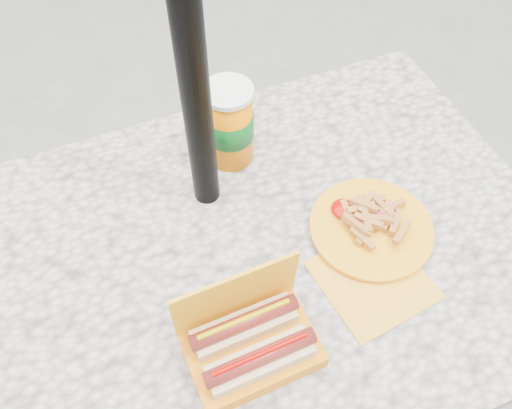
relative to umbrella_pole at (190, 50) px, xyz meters
name	(u,v)px	position (x,y,z in m)	size (l,w,h in m)	color
ground	(244,388)	(0.00, -0.16, -1.10)	(60.00, 60.00, 0.00)	slate
picnic_table	(238,286)	(0.00, -0.16, -0.46)	(1.20, 0.80, 0.75)	beige
umbrella_pole	(190,50)	(0.00, 0.00, 0.00)	(0.05, 0.05, 2.20)	black
hotdog_box	(251,343)	(-0.04, -0.34, -0.31)	(0.21, 0.14, 0.17)	orange
fries_plate	(371,230)	(0.25, -0.21, -0.34)	(0.26, 0.31, 0.05)	gold
soda_cup	(230,125)	(0.08, 0.08, -0.26)	(0.10, 0.10, 0.18)	orange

